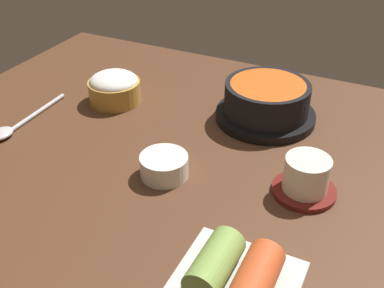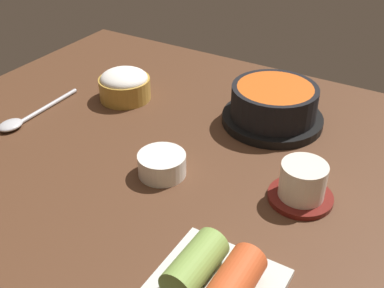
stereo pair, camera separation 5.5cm
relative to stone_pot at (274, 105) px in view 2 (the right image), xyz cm
name	(u,v)px [view 2 (the right image)]	position (x,y,z in cm)	size (l,w,h in cm)	color
dining_table	(188,155)	(-8.44, -15.48, -4.55)	(100.00, 76.00, 2.00)	#4C2D1C
stone_pot	(274,105)	(0.00, 0.00, 0.00)	(18.14, 18.14, 7.17)	black
rice_bowl	(124,84)	(-28.67, -6.14, -0.52)	(10.05, 10.05, 6.05)	#B78C38
tea_cup_with_saucer	(302,184)	(11.93, -17.93, -0.76)	(9.35, 9.35, 5.98)	maroon
banchan_cup_center	(159,163)	(-8.93, -23.07, -1.68)	(7.40, 7.40, 3.48)	white
kimchi_plate	(214,280)	(9.23, -38.80, -1.41)	(14.01, 14.01, 5.32)	silver
spoon	(23,119)	(-38.99, -23.10, -2.94)	(3.60, 18.92, 1.35)	#B7B7BC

